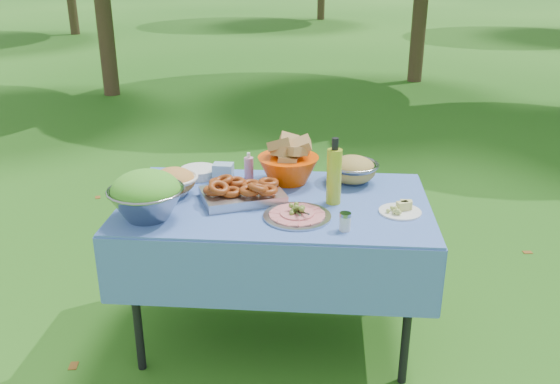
# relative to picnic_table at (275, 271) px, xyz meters

# --- Properties ---
(ground) EXTENTS (80.00, 80.00, 0.00)m
(ground) POSITION_rel_picnic_table_xyz_m (0.00, 0.00, -0.38)
(ground) COLOR #0C3B0A
(ground) RESTS_ON ground
(picnic_table) EXTENTS (1.46, 0.86, 0.76)m
(picnic_table) POSITION_rel_picnic_table_xyz_m (0.00, 0.00, 0.00)
(picnic_table) COLOR #7DAAF0
(picnic_table) RESTS_ON ground
(salad_bowl) EXTENTS (0.43, 0.43, 0.22)m
(salad_bowl) POSITION_rel_picnic_table_xyz_m (-0.55, -0.24, 0.49)
(salad_bowl) COLOR gray
(salad_bowl) RESTS_ON picnic_table
(pasta_bowl_white) EXTENTS (0.27, 0.27, 0.13)m
(pasta_bowl_white) POSITION_rel_picnic_table_xyz_m (-0.51, 0.06, 0.45)
(pasta_bowl_white) COLOR white
(pasta_bowl_white) RESTS_ON picnic_table
(plate_stack) EXTENTS (0.23, 0.23, 0.05)m
(plate_stack) POSITION_rel_picnic_table_xyz_m (-0.43, 0.31, 0.40)
(plate_stack) COLOR white
(plate_stack) RESTS_ON picnic_table
(wipes_box) EXTENTS (0.10, 0.08, 0.09)m
(wipes_box) POSITION_rel_picnic_table_xyz_m (-0.29, 0.25, 0.43)
(wipes_box) COLOR #88B1D3
(wipes_box) RESTS_ON picnic_table
(sanitizer_bottle) EXTENTS (0.06, 0.06, 0.14)m
(sanitizer_bottle) POSITION_rel_picnic_table_xyz_m (-0.16, 0.30, 0.45)
(sanitizer_bottle) COLOR #CC7FA0
(sanitizer_bottle) RESTS_ON picnic_table
(bread_bowl) EXTENTS (0.37, 0.37, 0.21)m
(bread_bowl) POSITION_rel_picnic_table_xyz_m (0.04, 0.26, 0.48)
(bread_bowl) COLOR #EE4502
(bread_bowl) RESTS_ON picnic_table
(pasta_bowl_steel) EXTENTS (0.32, 0.32, 0.14)m
(pasta_bowl_steel) POSITION_rel_picnic_table_xyz_m (0.38, 0.29, 0.45)
(pasta_bowl_steel) COLOR gray
(pasta_bowl_steel) RESTS_ON picnic_table
(fried_tray) EXTENTS (0.45, 0.39, 0.09)m
(fried_tray) POSITION_rel_picnic_table_xyz_m (-0.16, 0.00, 0.42)
(fried_tray) COLOR #AFAFB4
(fried_tray) RESTS_ON picnic_table
(charcuterie_platter) EXTENTS (0.36, 0.36, 0.07)m
(charcuterie_platter) POSITION_rel_picnic_table_xyz_m (0.11, -0.18, 0.42)
(charcuterie_platter) COLOR #9DA0A4
(charcuterie_platter) RESTS_ON picnic_table
(oil_bottle) EXTENTS (0.09, 0.09, 0.32)m
(oil_bottle) POSITION_rel_picnic_table_xyz_m (0.28, 0.00, 0.54)
(oil_bottle) COLOR #A1B122
(oil_bottle) RESTS_ON picnic_table
(cheese_plate) EXTENTS (0.25, 0.25, 0.05)m
(cheese_plate) POSITION_rel_picnic_table_xyz_m (0.58, -0.09, 0.41)
(cheese_plate) COLOR white
(cheese_plate) RESTS_ON picnic_table
(shaker) EXTENTS (0.07, 0.07, 0.08)m
(shaker) POSITION_rel_picnic_table_xyz_m (0.32, -0.30, 0.42)
(shaker) COLOR silver
(shaker) RESTS_ON picnic_table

